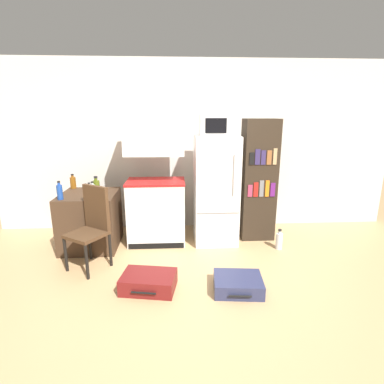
{
  "coord_description": "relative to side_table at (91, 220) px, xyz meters",
  "views": [
    {
      "loc": [
        -0.14,
        -2.83,
        1.84
      ],
      "look_at": [
        0.07,
        0.85,
        0.87
      ],
      "focal_mm": 28.0,
      "sensor_mm": 36.0,
      "label": 1
    }
  ],
  "objects": [
    {
      "name": "bookshelf",
      "position": [
        2.43,
        0.2,
        0.5
      ],
      "size": [
        0.49,
        0.37,
        1.77
      ],
      "color": "#2D2319",
      "rests_on": "ground_plane"
    },
    {
      "name": "microwave",
      "position": [
        1.78,
        0.09,
        1.3
      ],
      "size": [
        0.48,
        0.42,
        0.28
      ],
      "color": "silver",
      "rests_on": "refrigerator"
    },
    {
      "name": "bottle_blue_soda",
      "position": [
        -0.27,
        -0.28,
        0.49
      ],
      "size": [
        0.07,
        0.07,
        0.24
      ],
      "color": "#1E47A3",
      "rests_on": "side_table"
    },
    {
      "name": "chair",
      "position": [
        0.19,
        -0.58,
        0.19
      ],
      "size": [
        0.55,
        0.55,
        1.01
      ],
      "rotation": [
        0.0,
        0.0,
        -0.59
      ],
      "color": "black",
      "rests_on": "ground_plane"
    },
    {
      "name": "suitcase_small_flat",
      "position": [
        1.85,
        -1.24,
        -0.31
      ],
      "size": [
        0.55,
        0.47,
        0.15
      ],
      "rotation": [
        0.0,
        0.0,
        -0.1
      ],
      "color": "navy",
      "rests_on": "ground_plane"
    },
    {
      "name": "refrigerator",
      "position": [
        1.78,
        0.09,
        0.39
      ],
      "size": [
        0.61,
        0.6,
        1.55
      ],
      "color": "white",
      "rests_on": "ground_plane"
    },
    {
      "name": "water_bottle_front",
      "position": [
        2.64,
        -0.26,
        -0.27
      ],
      "size": [
        0.09,
        0.09,
        0.29
      ],
      "color": "silver",
      "rests_on": "ground_plane"
    },
    {
      "name": "bottle_amber_beer",
      "position": [
        -0.3,
        0.32,
        0.48
      ],
      "size": [
        0.08,
        0.08,
        0.21
      ],
      "color": "brown",
      "rests_on": "side_table"
    },
    {
      "name": "bottle_milk_white",
      "position": [
        0.05,
        -0.11,
        0.46
      ],
      "size": [
        0.06,
        0.06,
        0.18
      ],
      "color": "white",
      "rests_on": "side_table"
    },
    {
      "name": "suitcase_large_flat",
      "position": [
        0.9,
        -1.16,
        -0.3
      ],
      "size": [
        0.62,
        0.48,
        0.17
      ],
      "rotation": [
        0.0,
        0.0,
        -0.17
      ],
      "color": "maroon",
      "rests_on": "ground_plane"
    },
    {
      "name": "bowl",
      "position": [
        0.02,
        0.13,
        0.41
      ],
      "size": [
        0.18,
        0.18,
        0.05
      ],
      "color": "silver",
      "rests_on": "side_table"
    },
    {
      "name": "bottle_clear_short",
      "position": [
        0.13,
        -0.21,
        0.48
      ],
      "size": [
        0.07,
        0.07,
        0.22
      ],
      "color": "silver",
      "rests_on": "side_table"
    },
    {
      "name": "side_table",
      "position": [
        0.0,
        0.0,
        0.0
      ],
      "size": [
        0.75,
        0.76,
        0.78
      ],
      "color": "#422D1E",
      "rests_on": "ground_plane"
    },
    {
      "name": "kitchen_hutch",
      "position": [
        0.92,
        0.11,
        0.5
      ],
      "size": [
        0.82,
        0.55,
        1.93
      ],
      "color": "white",
      "rests_on": "ground_plane"
    },
    {
      "name": "wall_back",
      "position": [
        1.54,
        0.78,
        0.94
      ],
      "size": [
        6.4,
        0.1,
        2.66
      ],
      "color": "silver",
      "rests_on": "ground_plane"
    },
    {
      "name": "ground_plane",
      "position": [
        1.34,
        -1.22,
        -0.39
      ],
      "size": [
        24.0,
        24.0,
        0.0
      ],
      "primitive_type": "plane",
      "color": "tan"
    },
    {
      "name": "bottle_olive_oil",
      "position": [
        0.15,
        -0.12,
        0.5
      ],
      "size": [
        0.09,
        0.09,
        0.27
      ],
      "color": "#566619",
      "rests_on": "side_table"
    }
  ]
}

